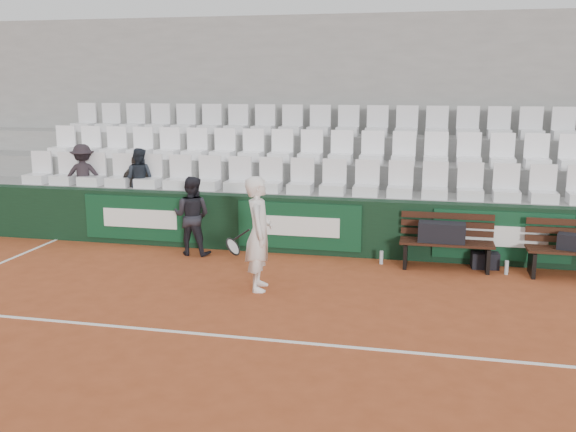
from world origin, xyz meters
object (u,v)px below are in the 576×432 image
object	(u,v)px
bench_left	(446,255)
sports_bag_left	(442,232)
sports_bag_ground	(485,260)
spectator_c	(138,156)
sports_bag_right	(576,242)
tennis_player	(259,234)
spectator_a	(82,153)
spectator_b	(136,160)
water_bottle_near	(381,257)
bench_right	(576,264)
water_bottle_far	(506,268)
ball_kid	(192,216)

from	to	relation	value
bench_left	sports_bag_left	size ratio (longest dim) A/B	2.01
sports_bag_ground	spectator_c	world-z (taller)	spectator_c
sports_bag_ground	sports_bag_right	bearing A→B (deg)	-11.70
tennis_player	spectator_a	size ratio (longest dim) A/B	1.35
sports_bag_ground	spectator_b	xyz separation A→B (m)	(-6.52, 0.81, 1.39)
spectator_b	sports_bag_ground	bearing A→B (deg)	150.96
water_bottle_near	tennis_player	distance (m)	2.50
tennis_player	spectator_c	world-z (taller)	spectator_c
bench_right	water_bottle_far	xyz separation A→B (m)	(-1.03, -0.05, -0.11)
bench_left	sports_bag_right	xyz separation A→B (m)	(1.93, -0.12, 0.35)
bench_left	spectator_a	size ratio (longest dim) A/B	1.20
sports_bag_left	sports_bag_ground	xyz separation A→B (m)	(0.72, 0.18, -0.48)
sports_bag_right	ball_kid	xyz separation A→B (m)	(-6.30, 0.04, 0.12)
bench_left	tennis_player	distance (m)	3.25
water_bottle_far	tennis_player	distance (m)	4.03
water_bottle_far	tennis_player	size ratio (longest dim) A/B	0.13
bench_left	sports_bag_right	size ratio (longest dim) A/B	2.84
sports_bag_left	spectator_c	bearing A→B (deg)	170.19
bench_left	water_bottle_far	bearing A→B (deg)	-8.65
sports_bag_left	spectator_c	xyz separation A→B (m)	(-5.75, 0.99, 0.99)
water_bottle_far	spectator_a	bearing A→B (deg)	172.07
spectator_a	spectator_b	distance (m)	1.14
water_bottle_far	tennis_player	world-z (taller)	tennis_player
tennis_player	sports_bag_left	bearing A→B (deg)	32.50
spectator_a	bench_left	bearing A→B (deg)	147.31
bench_left	bench_right	bearing A→B (deg)	-2.66
water_bottle_far	spectator_b	size ratio (longest dim) A/B	0.22
bench_left	spectator_c	size ratio (longest dim) A/B	1.25
tennis_player	sports_bag_right	bearing A→B (deg)	18.80
bench_right	sports_bag_right	bearing A→B (deg)	-147.18
spectator_a	spectator_b	size ratio (longest dim) A/B	1.19
sports_bag_ground	water_bottle_far	world-z (taller)	sports_bag_ground
water_bottle_far	spectator_a	world-z (taller)	spectator_a
tennis_player	spectator_c	size ratio (longest dim) A/B	1.40
sports_bag_ground	sports_bag_left	bearing A→B (deg)	-165.86
spectator_c	tennis_player	bearing A→B (deg)	142.23
bench_right	water_bottle_near	world-z (taller)	bench_right
bench_left	spectator_b	distance (m)	6.11
bench_right	sports_bag_left	xyz separation A→B (m)	(-2.06, 0.06, 0.38)
sports_bag_right	spectator_a	distance (m)	9.09
sports_bag_right	bench_right	bearing A→B (deg)	32.82
sports_bag_left	sports_bag_ground	world-z (taller)	sports_bag_left
sports_bag_left	water_bottle_far	xyz separation A→B (m)	(1.02, -0.12, -0.50)
bench_left	ball_kid	world-z (taller)	ball_kid
sports_bag_ground	spectator_c	xyz separation A→B (m)	(-6.46, 0.81, 1.47)
sports_bag_right	bench_left	bearing A→B (deg)	176.55
sports_bag_left	ball_kid	xyz separation A→B (m)	(-4.28, -0.05, 0.09)
spectator_c	spectator_b	bearing A→B (deg)	2.66
bench_right	ball_kid	size ratio (longest dim) A/B	1.08
water_bottle_near	sports_bag_ground	bearing A→B (deg)	4.43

